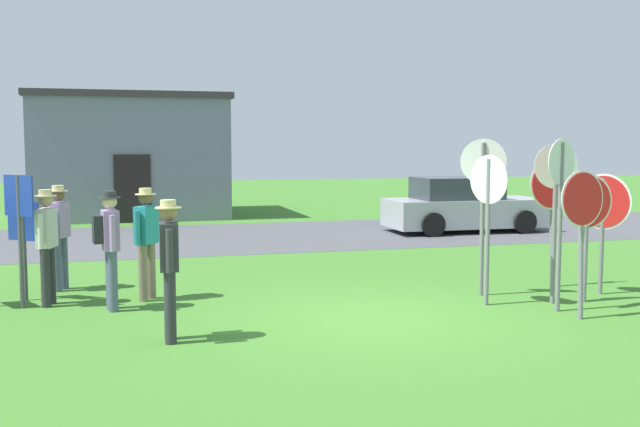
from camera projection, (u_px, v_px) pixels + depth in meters
The scene contains 19 objects.
ground_plane at pixel (369, 319), 10.10m from camera, with size 80.00×80.00×0.00m, color #3D7528.
street_asphalt at pixel (251, 236), 19.19m from camera, with size 60.00×6.40×0.01m, color #4C4C51.
building_background at pixel (131, 156), 24.78m from camera, with size 6.32×5.21×4.05m.
parked_car_on_street at pixel (463, 207), 20.24m from camera, with size 4.32×2.06×1.51m.
stop_sign_center_cluster at pixel (483, 190), 11.51m from camera, with size 0.61×0.43×2.49m.
stop_sign_low_front at pixel (587, 215), 11.08m from camera, with size 0.84×0.07×1.96m.
stop_sign_leaning_right at pixel (555, 196), 10.95m from camera, with size 0.67×0.14×2.42m.
stop_sign_tallest at pixel (560, 197), 10.42m from camera, with size 0.60×0.28×2.48m.
stop_sign_rear_left at pixel (582, 218), 9.99m from camera, with size 0.77×0.20×2.05m.
stop_sign_rear_right at pixel (553, 199), 12.27m from camera, with size 0.87×0.16×2.18m.
stop_sign_nearest at pixel (488, 203), 10.84m from camera, with size 0.25×0.69×2.25m.
stop_sign_far_back at pixel (603, 213), 11.66m from camera, with size 0.50×0.75×1.94m.
person_in_teal at pixel (47, 240), 10.86m from camera, with size 0.31×0.56×1.74m.
person_near_signs at pixel (58, 230), 12.01m from camera, with size 0.45×0.53×1.74m.
person_in_dark_shirt at pixel (109, 241), 10.54m from camera, with size 0.41×0.56×1.74m.
person_holding_notes at pixel (169, 262), 8.86m from camera, with size 0.32×0.57×1.74m.
person_with_sunhat at pixel (146, 237), 11.25m from camera, with size 0.39×0.48×1.74m.
info_panel_middle at pixel (24, 233), 11.21m from camera, with size 0.49×0.38×1.53m.
info_panel_rightmost at pixel (19, 217), 10.64m from camera, with size 0.44×0.44×1.96m.
Camera 1 is at (-3.28, -9.38, 2.40)m, focal length 41.08 mm.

